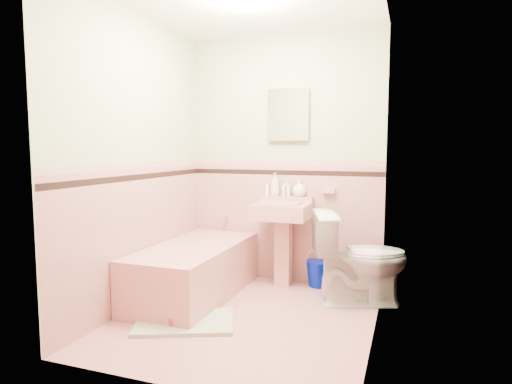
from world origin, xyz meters
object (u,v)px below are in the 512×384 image
(sink, at_px, (282,245))
(soap_bottle_left, at_px, (275,184))
(medicine_cabinet, at_px, (288,115))
(soap_bottle_mid, at_px, (287,188))
(bathtub, at_px, (195,272))
(toilet, at_px, (360,258))
(bucket, at_px, (319,273))
(shoe, at_px, (167,320))
(soap_bottle_right, at_px, (300,188))

(sink, relative_size, soap_bottle_left, 3.59)
(sink, relative_size, medicine_cabinet, 1.61)
(sink, xyz_separation_m, soap_bottle_mid, (-0.00, 0.18, 0.56))
(sink, relative_size, soap_bottle_mid, 4.96)
(bathtub, height_order, toilet, toilet)
(bucket, bearing_deg, soap_bottle_mid, 173.91)
(medicine_cabinet, xyz_separation_m, toilet, (0.78, -0.42, -1.29))
(shoe, bearing_deg, medicine_cabinet, 71.07)
(toilet, height_order, bucket, toilet)
(medicine_cabinet, relative_size, soap_bottle_right, 3.01)
(medicine_cabinet, xyz_separation_m, soap_bottle_mid, (-0.00, -0.03, -0.73))
(medicine_cabinet, distance_m, shoe, 2.26)
(soap_bottle_right, xyz_separation_m, shoe, (-0.68, -1.42, -0.91))
(soap_bottle_right, relative_size, shoe, 1.12)
(toilet, distance_m, shoe, 1.72)
(medicine_cabinet, distance_m, toilet, 1.56)
(soap_bottle_right, relative_size, bucket, 0.68)
(soap_bottle_left, relative_size, soap_bottle_mid, 1.38)
(soap_bottle_left, bearing_deg, soap_bottle_right, 0.00)
(toilet, bearing_deg, soap_bottle_mid, 44.05)
(bucket, bearing_deg, soap_bottle_right, 170.25)
(medicine_cabinet, relative_size, soap_bottle_left, 2.23)
(bathtub, bearing_deg, soap_bottle_left, 51.98)
(soap_bottle_left, xyz_separation_m, soap_bottle_mid, (0.12, 0.00, -0.03))
(sink, relative_size, soap_bottle_right, 4.84)
(bathtub, height_order, shoe, bathtub)
(soap_bottle_mid, bearing_deg, medicine_cabinet, 86.34)
(medicine_cabinet, height_order, bucket, medicine_cabinet)
(soap_bottle_left, height_order, bucket, soap_bottle_left)
(shoe, bearing_deg, soap_bottle_right, 66.26)
(soap_bottle_left, height_order, soap_bottle_right, soap_bottle_left)
(bathtub, distance_m, shoe, 0.74)
(soap_bottle_right, height_order, bucket, soap_bottle_right)
(toilet, bearing_deg, soap_bottle_left, 47.24)
(bathtub, xyz_separation_m, shoe, (0.13, -0.71, -0.16))
(bathtub, relative_size, soap_bottle_right, 8.74)
(soap_bottle_mid, height_order, bucket, soap_bottle_mid)
(toilet, bearing_deg, medicine_cabinet, 42.25)
(soap_bottle_mid, distance_m, bucket, 0.91)
(sink, height_order, toilet, sink)
(bucket, bearing_deg, sink, -157.65)
(medicine_cabinet, height_order, soap_bottle_right, medicine_cabinet)
(bathtub, distance_m, soap_bottle_right, 1.31)
(sink, distance_m, bucket, 0.47)
(soap_bottle_mid, bearing_deg, bucket, -6.09)
(soap_bottle_mid, bearing_deg, sink, -89.39)
(bathtub, height_order, soap_bottle_mid, soap_bottle_mid)
(bathtub, xyz_separation_m, toilet, (1.46, 0.32, 0.19))
(toilet, distance_m, bucket, 0.62)
(bathtub, relative_size, soap_bottle_left, 6.49)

